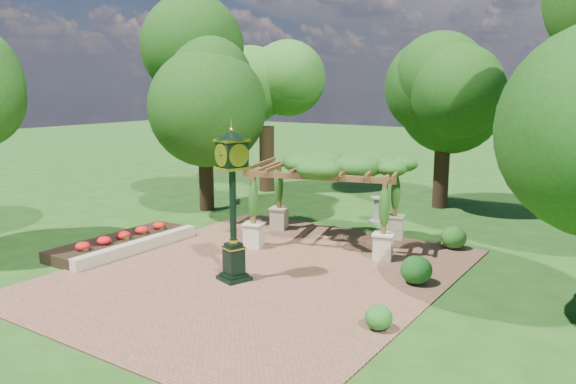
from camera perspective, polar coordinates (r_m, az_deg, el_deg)
The scene contains 13 objects.
ground at distance 15.84m, azimuth -5.10°, elevation -9.25°, with size 120.00×120.00×0.00m, color #1E4714.
brick_plaza at distance 16.58m, azimuth -2.91°, elevation -8.23°, with size 10.00×12.00×0.04m, color brown.
border_wall at distance 19.19m, azimuth -14.97°, elevation -5.38°, with size 0.35×5.00×0.40m, color #C6B793.
flower_bed at distance 19.86m, azimuth -16.69°, elevation -4.99°, with size 1.50×5.00×0.36m, color red.
pedestal_clock at distance 15.38m, azimuth -5.66°, elevation 0.02°, with size 1.06×1.06×4.27m.
pergola at distance 19.12m, azimuth 3.97°, elevation 2.32°, with size 5.71×4.38×3.18m.
sundial at distance 22.73m, azimuth 9.07°, elevation -1.97°, with size 0.70×0.70×1.06m.
shrub_front at distance 12.96m, azimuth 9.18°, elevation -12.49°, with size 0.62×0.62×0.56m, color #1F5D1A.
shrub_mid at distance 15.94m, azimuth 12.90°, elevation -7.72°, with size 0.87×0.87×0.78m, color #185117.
shrub_back at distance 19.62m, azimuth 16.49°, elevation -4.45°, with size 0.84×0.84×0.76m, color #26611C.
tree_west_near at distance 24.60m, azimuth -8.58°, elevation 11.43°, with size 4.33×4.33×8.39m.
tree_west_far at distance 29.00m, azimuth -2.23°, elevation 11.77°, with size 4.21×4.21×8.70m.
tree_north at distance 25.79m, azimuth 15.69°, elevation 9.73°, with size 4.60×4.60×7.48m.
Camera 1 is at (9.40, -11.56, 5.39)m, focal length 35.00 mm.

